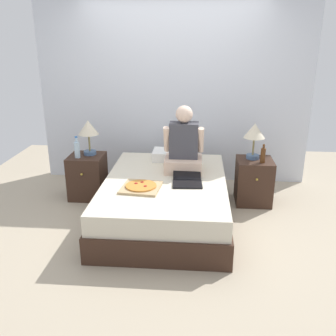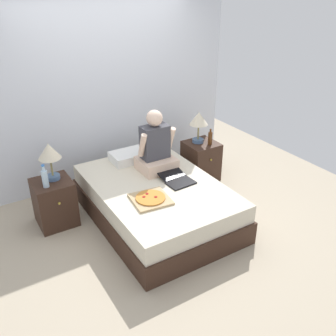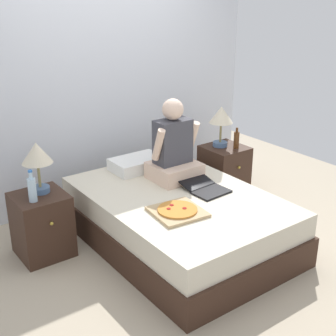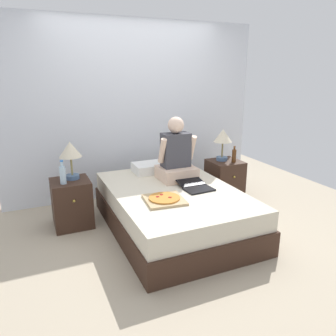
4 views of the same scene
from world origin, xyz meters
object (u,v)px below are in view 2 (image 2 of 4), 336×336
(pizza_box, at_px, (151,199))
(beer_bottle, at_px, (210,138))
(bed, at_px, (156,202))
(nightstand_right, at_px, (201,161))
(water_bottle, at_px, (45,178))
(person_seated, at_px, (156,149))
(nightstand_left, at_px, (55,202))
(lamp_on_left_nightstand, at_px, (49,154))
(lamp_on_right_nightstand, at_px, (199,121))
(laptop, at_px, (178,180))

(pizza_box, bearing_deg, beer_bottle, 28.46)
(bed, distance_m, nightstand_right, 1.21)
(water_bottle, height_order, person_seated, person_seated)
(person_seated, relative_size, pizza_box, 1.78)
(person_seated, bearing_deg, pizza_box, -124.43)
(nightstand_left, bearing_deg, water_bottle, -131.65)
(nightstand_left, height_order, water_bottle, water_bottle)
(lamp_on_left_nightstand, xyz_separation_m, water_bottle, (-0.12, -0.14, -0.22))
(bed, height_order, beer_bottle, beer_bottle)
(nightstand_right, bearing_deg, lamp_on_right_nightstand, 120.93)
(nightstand_left, distance_m, nightstand_right, 2.15)
(nightstand_right, bearing_deg, bed, -152.49)
(lamp_on_left_nightstand, distance_m, lamp_on_right_nightstand, 2.08)
(person_seated, height_order, laptop, person_seated)
(beer_bottle, bearing_deg, nightstand_left, 177.42)
(lamp_on_left_nightstand, height_order, person_seated, person_seated)
(lamp_on_right_nightstand, bearing_deg, lamp_on_left_nightstand, 180.00)
(beer_bottle, distance_m, laptop, 1.06)
(nightstand_left, bearing_deg, laptop, -25.90)
(bed, distance_m, pizza_box, 0.46)
(lamp_on_left_nightstand, bearing_deg, beer_bottle, -3.93)
(beer_bottle, bearing_deg, water_bottle, 179.75)
(person_seated, bearing_deg, nightstand_left, 169.71)
(water_bottle, distance_m, beer_bottle, 2.30)
(lamp_on_left_nightstand, bearing_deg, bed, -30.51)
(nightstand_left, height_order, lamp_on_right_nightstand, lamp_on_right_nightstand)
(lamp_on_left_nightstand, height_order, lamp_on_right_nightstand, same)
(water_bottle, xyz_separation_m, nightstand_right, (2.23, 0.09, -0.40))
(nightstand_right, distance_m, beer_bottle, 0.40)
(bed, height_order, person_seated, person_seated)
(beer_bottle, bearing_deg, lamp_on_left_nightstand, 176.07)
(lamp_on_left_nightstand, relative_size, nightstand_right, 0.79)
(lamp_on_right_nightstand, height_order, beer_bottle, lamp_on_right_nightstand)
(beer_bottle, xyz_separation_m, laptop, (-0.90, -0.54, -0.15))
(nightstand_left, xyz_separation_m, lamp_on_left_nightstand, (0.04, 0.05, 0.61))
(bed, relative_size, pizza_box, 4.62)
(nightstand_right, bearing_deg, laptop, -142.02)
(lamp_on_right_nightstand, height_order, person_seated, person_seated)
(lamp_on_left_nightstand, distance_m, laptop, 1.51)
(person_seated, bearing_deg, laptop, -81.64)
(lamp_on_left_nightstand, distance_m, person_seated, 1.26)
(nightstand_left, xyz_separation_m, nightstand_right, (2.15, 0.00, 0.00))
(beer_bottle, relative_size, pizza_box, 0.52)
(person_seated, bearing_deg, bed, -119.87)
(lamp_on_left_nightstand, height_order, pizza_box, lamp_on_left_nightstand)
(lamp_on_left_nightstand, xyz_separation_m, person_seated, (1.23, -0.28, -0.12))
(beer_bottle, height_order, person_seated, person_seated)
(bed, relative_size, laptop, 4.69)
(nightstand_left, bearing_deg, lamp_on_right_nightstand, 1.35)
(water_bottle, xyz_separation_m, person_seated, (1.35, -0.14, 0.10))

